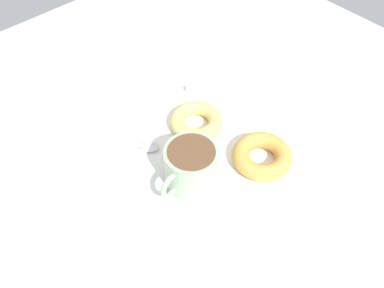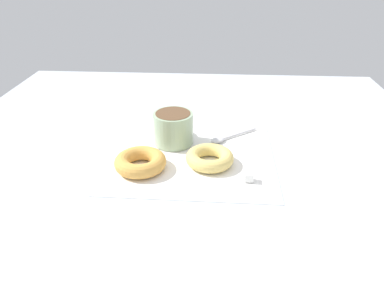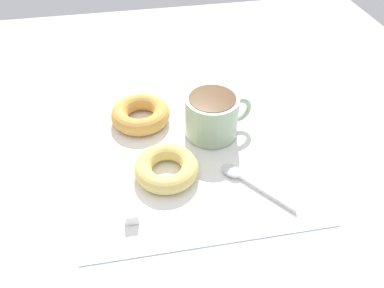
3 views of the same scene
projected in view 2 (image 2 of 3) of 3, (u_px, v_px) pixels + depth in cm
name	position (u px, v px, depth cm)	size (l,w,h in cm)	color
ground_plane	(188.00, 160.00, 83.04)	(120.00, 120.00, 2.00)	#B2BCC6
napkin	(192.00, 152.00, 83.64)	(35.71, 35.71, 0.30)	white
coffee_cup	(173.00, 127.00, 85.94)	(9.12, 12.03, 7.46)	#9EB793
donut_near_cup	(210.00, 158.00, 78.48)	(10.10, 10.10, 2.77)	#E5C66B
donut_far	(140.00, 162.00, 76.72)	(10.69, 10.69, 3.05)	gold
spoon	(224.00, 138.00, 88.70)	(11.66, 9.31, 0.90)	silver
sugar_cube	(249.00, 177.00, 73.04)	(1.74, 1.74, 1.74)	white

